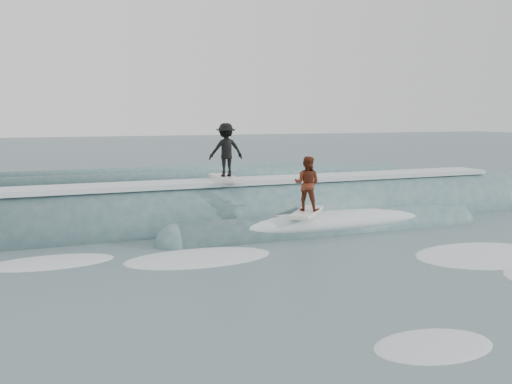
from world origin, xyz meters
name	(u,v)px	position (x,y,z in m)	size (l,w,h in m)	color
ground	(319,260)	(0.00, 0.00, 0.00)	(160.00, 160.00, 0.00)	#415B60
breaking_wave	(253,223)	(0.21, 4.64, 0.03)	(21.85, 4.09, 2.63)	#3C6166
surfer_black	(226,153)	(-0.57, 4.90, 2.21)	(1.07, 2.02, 1.71)	silver
surfer_red	(307,188)	(1.05, 2.70, 1.32)	(1.71, 1.88, 1.63)	white
whitewater	(360,265)	(0.61, -0.75, 0.00)	(13.13, 8.70, 0.10)	silver
far_swells	(138,181)	(-0.89, 17.65, 0.00)	(33.07, 8.65, 0.80)	#3C6166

